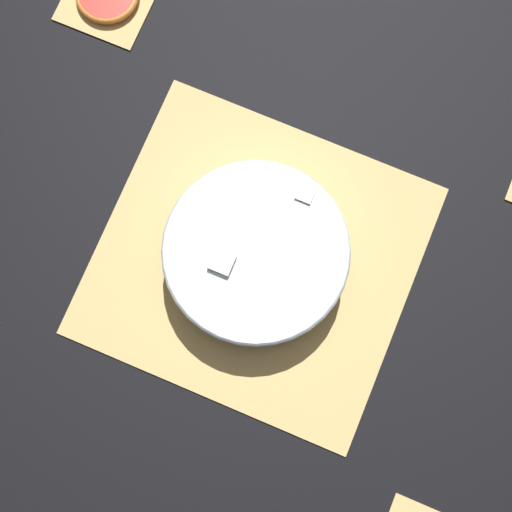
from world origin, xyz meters
TOP-DOWN VIEW (x-y plane):
  - ground_plane at (0.00, 0.00)m, footprint 6.00×6.00m
  - bamboo_mat_center at (-0.00, 0.00)m, footprint 0.41×0.38m
  - fruit_salad_bowl at (-0.00, -0.00)m, footprint 0.24×0.24m

SIDE VIEW (x-z plane):
  - ground_plane at x=0.00m, z-range 0.00..0.00m
  - bamboo_mat_center at x=0.00m, z-range 0.00..0.01m
  - fruit_salad_bowl at x=0.00m, z-range 0.01..0.08m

